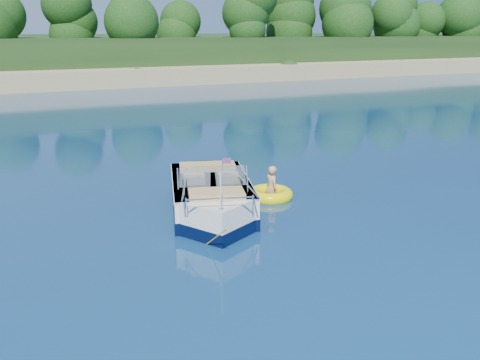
% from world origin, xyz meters
% --- Properties ---
extents(ground, '(160.00, 160.00, 0.00)m').
position_xyz_m(ground, '(0.00, 0.00, 0.00)').
color(ground, '#091B3F').
rests_on(ground, ground).
extents(shoreline, '(170.00, 59.00, 6.00)m').
position_xyz_m(shoreline, '(0.00, 63.77, 0.98)').
color(shoreline, tan).
rests_on(shoreline, ground).
extents(treeline, '(150.00, 7.12, 8.19)m').
position_xyz_m(treeline, '(0.04, 41.01, 5.55)').
color(treeline, '#322010').
rests_on(treeline, ground).
extents(motorboat, '(3.10, 5.64, 1.93)m').
position_xyz_m(motorboat, '(0.04, 1.72, 0.37)').
color(motorboat, silver).
rests_on(motorboat, ground).
extents(tow_tube, '(1.48, 1.48, 0.36)m').
position_xyz_m(tow_tube, '(2.10, 2.30, 0.09)').
color(tow_tube, '#FBEB04').
rests_on(tow_tube, ground).
extents(boy, '(0.40, 0.76, 1.44)m').
position_xyz_m(boy, '(2.10, 2.26, 0.00)').
color(boy, tan).
rests_on(boy, ground).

